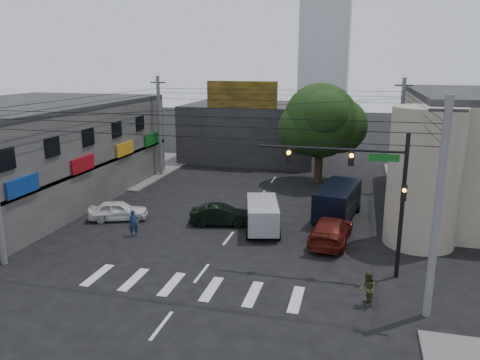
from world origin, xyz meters
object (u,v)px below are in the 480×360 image
at_px(utility_pole_near_right, 437,212).
at_px(silver_minivan, 262,217).
at_px(street_tree, 320,121).
at_px(utility_pole_far_right, 400,136).
at_px(dark_sedan, 221,215).
at_px(navy_van, 338,202).
at_px(white_compact, 118,210).
at_px(utility_pole_far_left, 160,127).
at_px(traffic_officer, 134,223).
at_px(traffic_gantry, 368,181).
at_px(maroon_sedan, 331,230).
at_px(pedestrian_olive, 367,289).

bearing_deg(utility_pole_near_right, silver_minivan, 136.82).
distance_m(street_tree, silver_minivan, 14.20).
distance_m(utility_pole_far_right, silver_minivan, 15.52).
relative_size(dark_sedan, silver_minivan, 0.89).
bearing_deg(navy_van, utility_pole_far_right, -17.55).
distance_m(street_tree, utility_pole_far_right, 6.63).
bearing_deg(white_compact, utility_pole_far_left, -9.74).
xyz_separation_m(street_tree, utility_pole_far_right, (6.50, -1.00, -0.87)).
relative_size(utility_pole_far_left, traffic_officer, 5.61).
relative_size(utility_pole_near_right, dark_sedan, 2.17).
bearing_deg(utility_pole_far_left, navy_van, -27.17).
distance_m(dark_sedan, white_compact, 7.07).
relative_size(white_compact, silver_minivan, 0.89).
bearing_deg(traffic_officer, utility_pole_near_right, -45.18).
xyz_separation_m(traffic_gantry, utility_pole_far_right, (2.68, 17.00, -0.23)).
xyz_separation_m(utility_pole_near_right, navy_van, (-4.33, 11.95, -3.46)).
height_order(maroon_sedan, traffic_officer, traffic_officer).
distance_m(traffic_gantry, navy_van, 9.37).
bearing_deg(utility_pole_far_right, street_tree, 171.25).
xyz_separation_m(utility_pole_far_left, dark_sedan, (9.39, -11.77, -3.93)).
height_order(white_compact, maroon_sedan, maroon_sedan).
xyz_separation_m(utility_pole_far_left, traffic_officer, (4.77, -15.05, -3.78)).
relative_size(street_tree, pedestrian_olive, 5.39).
relative_size(utility_pole_far_left, pedestrian_olive, 5.70).
distance_m(street_tree, pedestrian_olive, 22.19).
bearing_deg(navy_van, maroon_sedan, -172.47).
bearing_deg(traffic_officer, utility_pole_far_right, 16.23).
bearing_deg(traffic_gantry, silver_minivan, 142.17).
relative_size(dark_sedan, traffic_officer, 2.59).
bearing_deg(white_compact, navy_van, -94.81).
height_order(street_tree, dark_sedan, street_tree).
xyz_separation_m(traffic_gantry, dark_sedan, (-8.94, 5.24, -4.16)).
bearing_deg(street_tree, traffic_gantry, -78.01).
bearing_deg(dark_sedan, utility_pole_near_right, -138.35).
distance_m(silver_minivan, traffic_officer, 7.96).
distance_m(utility_pole_near_right, maroon_sedan, 9.47).
distance_m(utility_pole_far_left, pedestrian_olive, 27.77).
bearing_deg(pedestrian_olive, dark_sedan, -150.63).
relative_size(silver_minivan, traffic_officer, 2.90).
bearing_deg(navy_van, white_compact, 114.90).
xyz_separation_m(traffic_gantry, pedestrian_olive, (0.23, -3.31, -4.02)).
bearing_deg(traffic_officer, white_compact, 107.37).
xyz_separation_m(white_compact, pedestrian_olive, (16.19, -7.77, 0.14)).
distance_m(traffic_gantry, utility_pole_far_left, 25.00).
relative_size(utility_pole_near_right, white_compact, 2.19).
height_order(street_tree, utility_pole_far_right, utility_pole_far_right).
distance_m(street_tree, traffic_officer, 19.33).
relative_size(street_tree, traffic_gantry, 1.21).
height_order(utility_pole_near_right, navy_van, utility_pole_near_right).
distance_m(street_tree, dark_sedan, 14.57).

